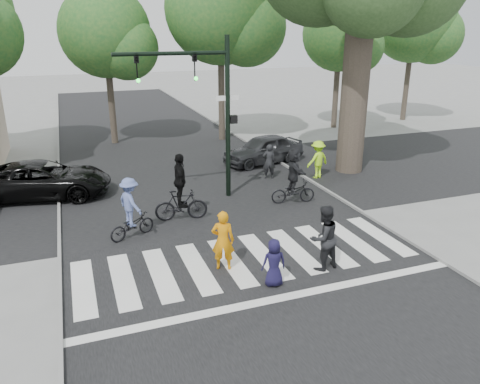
{
  "coord_description": "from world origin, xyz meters",
  "views": [
    {
      "loc": [
        -4.36,
        -10.13,
        6.27
      ],
      "look_at": [
        0.5,
        3.0,
        1.3
      ],
      "focal_mm": 35.0,
      "sensor_mm": 36.0,
      "label": 1
    }
  ],
  "objects_px": {
    "pedestrian_woman": "(223,240)",
    "cyclist_left": "(131,212)",
    "car_suv": "(43,180)",
    "car_grey": "(263,149)",
    "pedestrian_child": "(274,263)",
    "cyclist_right": "(294,179)",
    "pedestrian_adult": "(324,238)",
    "cyclist_mid": "(181,193)",
    "traffic_signal": "(205,96)"
  },
  "relations": [
    {
      "from": "cyclist_mid",
      "to": "cyclist_right",
      "type": "height_order",
      "value": "cyclist_mid"
    },
    {
      "from": "traffic_signal",
      "to": "cyclist_left",
      "type": "bearing_deg",
      "value": -141.28
    },
    {
      "from": "car_suv",
      "to": "pedestrian_woman",
      "type": "bearing_deg",
      "value": -137.73
    },
    {
      "from": "pedestrian_adult",
      "to": "cyclist_left",
      "type": "distance_m",
      "value": 5.97
    },
    {
      "from": "pedestrian_child",
      "to": "car_suv",
      "type": "xyz_separation_m",
      "value": [
        -5.65,
        9.12,
        0.06
      ]
    },
    {
      "from": "cyclist_left",
      "to": "car_suv",
      "type": "relative_size",
      "value": 0.39
    },
    {
      "from": "traffic_signal",
      "to": "cyclist_right",
      "type": "distance_m",
      "value": 4.41
    },
    {
      "from": "traffic_signal",
      "to": "pedestrian_woman",
      "type": "xyz_separation_m",
      "value": [
        -1.19,
        -5.49,
        -3.05
      ]
    },
    {
      "from": "pedestrian_child",
      "to": "cyclist_mid",
      "type": "height_order",
      "value": "cyclist_mid"
    },
    {
      "from": "traffic_signal",
      "to": "pedestrian_adult",
      "type": "height_order",
      "value": "traffic_signal"
    },
    {
      "from": "traffic_signal",
      "to": "pedestrian_child",
      "type": "height_order",
      "value": "traffic_signal"
    },
    {
      "from": "pedestrian_adult",
      "to": "cyclist_right",
      "type": "distance_m",
      "value": 5.07
    },
    {
      "from": "cyclist_left",
      "to": "pedestrian_woman",
      "type": "bearing_deg",
      "value": -54.97
    },
    {
      "from": "pedestrian_woman",
      "to": "cyclist_left",
      "type": "relative_size",
      "value": 0.87
    },
    {
      "from": "pedestrian_adult",
      "to": "cyclist_left",
      "type": "height_order",
      "value": "cyclist_left"
    },
    {
      "from": "cyclist_right",
      "to": "car_suv",
      "type": "distance_m",
      "value": 9.61
    },
    {
      "from": "cyclist_left",
      "to": "pedestrian_child",
      "type": "bearing_deg",
      "value": -54.56
    },
    {
      "from": "pedestrian_child",
      "to": "pedestrian_adult",
      "type": "relative_size",
      "value": 0.7
    },
    {
      "from": "pedestrian_child",
      "to": "pedestrian_adult",
      "type": "xyz_separation_m",
      "value": [
        1.61,
        0.35,
        0.28
      ]
    },
    {
      "from": "traffic_signal",
      "to": "pedestrian_child",
      "type": "relative_size",
      "value": 4.71
    },
    {
      "from": "cyclist_left",
      "to": "cyclist_right",
      "type": "distance_m",
      "value": 6.17
    },
    {
      "from": "cyclist_mid",
      "to": "car_suv",
      "type": "relative_size",
      "value": 0.46
    },
    {
      "from": "pedestrian_woman",
      "to": "cyclist_mid",
      "type": "bearing_deg",
      "value": -63.91
    },
    {
      "from": "pedestrian_woman",
      "to": "cyclist_mid",
      "type": "relative_size",
      "value": 0.73
    },
    {
      "from": "car_grey",
      "to": "cyclist_mid",
      "type": "bearing_deg",
      "value": -56.36
    },
    {
      "from": "cyclist_left",
      "to": "car_suv",
      "type": "distance_m",
      "value": 5.63
    },
    {
      "from": "traffic_signal",
      "to": "cyclist_mid",
      "type": "relative_size",
      "value": 2.57
    },
    {
      "from": "cyclist_mid",
      "to": "car_grey",
      "type": "xyz_separation_m",
      "value": [
        5.39,
        5.57,
        -0.27
      ]
    },
    {
      "from": "pedestrian_woman",
      "to": "cyclist_left",
      "type": "height_order",
      "value": "cyclist_left"
    },
    {
      "from": "pedestrian_woman",
      "to": "car_suv",
      "type": "relative_size",
      "value": 0.34
    },
    {
      "from": "pedestrian_adult",
      "to": "cyclist_left",
      "type": "xyz_separation_m",
      "value": [
        -4.58,
        3.82,
        -0.07
      ]
    },
    {
      "from": "pedestrian_adult",
      "to": "cyclist_right",
      "type": "relative_size",
      "value": 0.87
    },
    {
      "from": "pedestrian_woman",
      "to": "car_grey",
      "type": "bearing_deg",
      "value": -96.65
    },
    {
      "from": "cyclist_left",
      "to": "cyclist_right",
      "type": "relative_size",
      "value": 0.93
    },
    {
      "from": "pedestrian_child",
      "to": "cyclist_left",
      "type": "height_order",
      "value": "cyclist_left"
    },
    {
      "from": "pedestrian_adult",
      "to": "car_grey",
      "type": "bearing_deg",
      "value": -115.51
    },
    {
      "from": "car_grey",
      "to": "car_suv",
      "type": "bearing_deg",
      "value": -93.74
    },
    {
      "from": "car_suv",
      "to": "traffic_signal",
      "type": "bearing_deg",
      "value": -100.48
    },
    {
      "from": "pedestrian_child",
      "to": "car_suv",
      "type": "distance_m",
      "value": 10.72
    },
    {
      "from": "traffic_signal",
      "to": "cyclist_right",
      "type": "bearing_deg",
      "value": -28.76
    },
    {
      "from": "pedestrian_woman",
      "to": "cyclist_left",
      "type": "xyz_separation_m",
      "value": [
        -2.04,
        2.9,
        0.0
      ]
    },
    {
      "from": "cyclist_mid",
      "to": "cyclist_right",
      "type": "xyz_separation_m",
      "value": [
        4.31,
        0.16,
        -0.02
      ]
    },
    {
      "from": "pedestrian_child",
      "to": "car_suv",
      "type": "bearing_deg",
      "value": -50.76
    },
    {
      "from": "pedestrian_woman",
      "to": "cyclist_left",
      "type": "distance_m",
      "value": 3.55
    },
    {
      "from": "cyclist_right",
      "to": "car_grey",
      "type": "relative_size",
      "value": 0.52
    },
    {
      "from": "pedestrian_woman",
      "to": "cyclist_right",
      "type": "xyz_separation_m",
      "value": [
        4.05,
        3.92,
        0.09
      ]
    },
    {
      "from": "traffic_signal",
      "to": "pedestrian_adult",
      "type": "relative_size",
      "value": 3.28
    },
    {
      "from": "car_grey",
      "to": "cyclist_right",
      "type": "bearing_deg",
      "value": -23.59
    },
    {
      "from": "pedestrian_child",
      "to": "cyclist_right",
      "type": "xyz_separation_m",
      "value": [
        3.12,
        5.19,
        0.3
      ]
    },
    {
      "from": "pedestrian_child",
      "to": "cyclist_left",
      "type": "bearing_deg",
      "value": -47.1
    }
  ]
}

